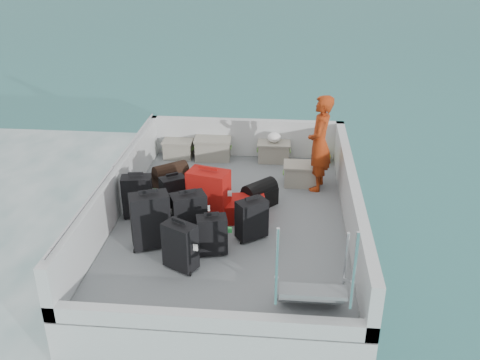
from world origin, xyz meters
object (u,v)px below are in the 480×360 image
Objects in this scene: suitcase_1 at (138,197)px; suitcase_7 at (252,220)px; suitcase_0 at (151,221)px; suitcase_3 at (180,247)px; suitcase_4 at (189,217)px; suitcase_5 at (209,196)px; suitcase_6 at (212,235)px; passenger at (320,143)px; crate_3 at (301,175)px; suitcase_2 at (173,194)px; crate_1 at (213,149)px; suitcase_8 at (240,209)px; crate_0 at (178,149)px; crate_2 at (274,152)px.

suitcase_7 is (1.71, -0.46, -0.04)m from suitcase_1.
suitcase_0 is 1.36m from suitcase_7.
suitcase_3 is 0.93× the size of suitcase_4.
suitcase_5 is 1.44× the size of suitcase_6.
suitcase_5 reaches higher than suitcase_0.
suitcase_1 is at bearing 121.79° from suitcase_4.
suitcase_4 is 0.87× the size of suitcase_5.
suitcase_3 is at bearing -113.83° from suitcase_4.
passenger reaches higher than suitcase_3.
crate_3 is at bearing 18.28° from suitcase_1.
suitcase_4 is (-0.02, 0.71, 0.03)m from suitcase_3.
suitcase_2 is 0.99× the size of suitcase_6.
suitcase_0 is at bearing -73.88° from suitcase_1.
suitcase_6 is at bearing -118.30° from crate_3.
suitcase_4 is 2.84m from crate_1.
suitcase_8 is at bearing -6.73° from suitcase_1.
suitcase_0 is 3.09m from crate_0.
crate_3 is at bearing -2.92° from suitcase_2.
suitcase_7 is (0.83, 0.80, -0.03)m from suitcase_3.
suitcase_4 is 0.50m from suitcase_6.
suitcase_0 is 3.44m from crate_2.
suitcase_4 reaches higher than crate_2.
suitcase_2 is 2.06m from crate_0.
suitcase_0 is 0.89m from suitcase_1.
suitcase_2 is 0.69× the size of suitcase_5.
suitcase_2 is 0.97× the size of crate_3.
suitcase_6 reaches higher than crate_2.
suitcase_1 is 0.87× the size of suitcase_8.
suitcase_2 is 1.37m from suitcase_6.
crate_2 is 1.45m from passenger.
suitcase_6 is 3.25m from crate_2.
crate_0 is at bearing 157.12° from crate_3.
suitcase_3 is 1.01× the size of crate_1.
crate_1 is (0.65, 0.00, 0.03)m from crate_0.
suitcase_0 is at bearing 164.99° from suitcase_3.
suitcase_0 is 1.14× the size of suitcase_4.
suitcase_0 reaches higher than crate_0.
suitcase_1 is at bearing -130.23° from crate_2.
suitcase_5 is at bearing -135.57° from crate_3.
suitcase_7 is at bearing -8.25° from suitcase_0.
suitcase_1 is 2.42m from crate_1.
suitcase_0 reaches higher than suitcase_2.
suitcase_3 is 0.51m from suitcase_6.
suitcase_8 is 1.45× the size of crate_0.
crate_3 is at bearing -45.27° from suitcase_8.
suitcase_1 is at bearing 85.03° from suitcase_8.
suitcase_1 is 1.16× the size of crate_3.
suitcase_1 reaches higher than crate_2.
suitcase_3 is 0.81× the size of suitcase_5.
suitcase_1 is 0.83× the size of suitcase_5.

